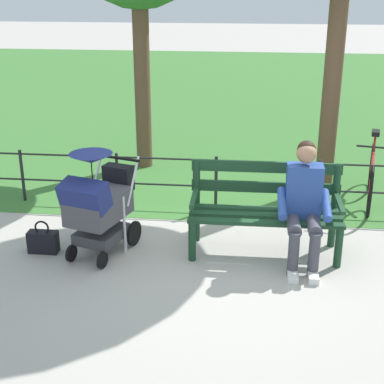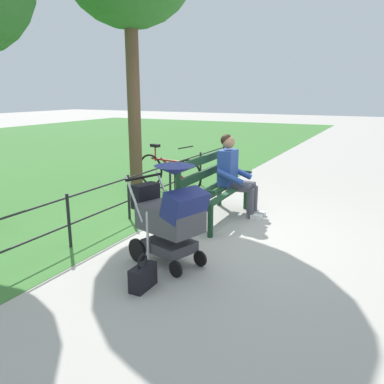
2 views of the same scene
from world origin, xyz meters
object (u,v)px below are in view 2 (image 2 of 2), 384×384
object	(u,v)px
park_bench	(211,185)
bicycle	(168,171)
handbag	(143,277)
person_on_bench	(234,173)
stroller	(171,214)

from	to	relation	value
park_bench	bicycle	distance (m)	2.11
park_bench	handbag	distance (m)	2.42
park_bench	person_on_bench	world-z (taller)	person_on_bench
handbag	bicycle	bearing A→B (deg)	-153.51
stroller	handbag	bearing A→B (deg)	3.07
park_bench	bicycle	xyz separation A→B (m)	(-1.40, -1.56, -0.16)
stroller	bicycle	xyz separation A→B (m)	(-3.14, -1.84, -0.23)
person_on_bench	handbag	bearing A→B (deg)	1.89
handbag	park_bench	bearing A→B (deg)	-172.45
person_on_bench	bicycle	size ratio (longest dim) A/B	0.78
park_bench	handbag	size ratio (longest dim) A/B	4.34
person_on_bench	stroller	xyz separation A→B (m)	(2.12, 0.06, -0.08)
person_on_bench	bicycle	bearing A→B (deg)	-119.69
park_bench	stroller	world-z (taller)	stroller
stroller	handbag	size ratio (longest dim) A/B	3.11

